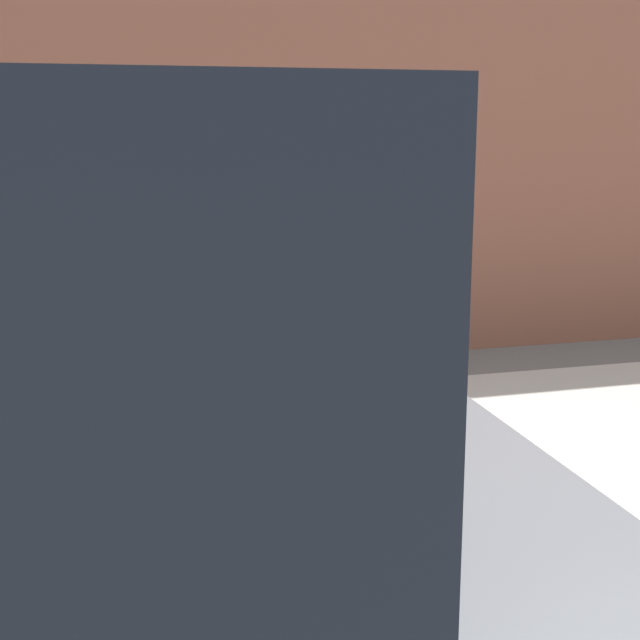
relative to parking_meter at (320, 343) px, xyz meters
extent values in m
cube|color=#BCB7AD|center=(0.27, 1.20, -1.00)|extent=(24.00, 2.80, 0.11)
cube|color=#935642|center=(0.27, 3.84, 1.33)|extent=(24.00, 0.30, 4.76)
cylinder|color=gray|center=(0.00, 0.00, -0.47)|extent=(0.07, 0.07, 0.94)
cube|color=black|center=(0.00, 0.00, 0.14)|extent=(0.15, 0.12, 0.28)
cube|color=gray|center=(0.00, -0.06, 0.16)|extent=(0.08, 0.01, 0.10)
cylinder|color=black|center=(0.00, 0.00, 0.33)|extent=(0.19, 0.10, 0.19)
camera|label=1|loc=(-0.79, -2.84, 0.70)|focal=50.00mm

